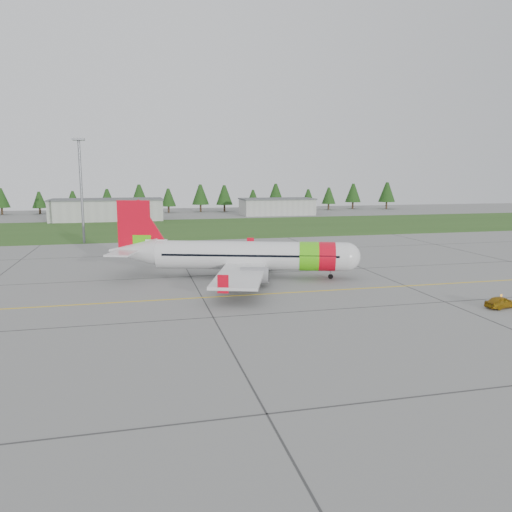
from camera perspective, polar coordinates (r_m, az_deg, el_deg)
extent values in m
plane|color=gray|center=(52.31, 11.65, -5.82)|extent=(320.00, 320.00, 0.00)
cylinder|color=silver|center=(65.55, -0.62, 0.06)|extent=(24.75, 11.31, 3.72)
sphere|color=silver|center=(65.59, 10.25, -0.08)|extent=(3.72, 3.72, 3.72)
cone|color=silver|center=(68.74, -13.81, 0.51)|extent=(7.51, 5.63, 3.72)
cube|color=black|center=(65.57, 10.50, 0.21)|extent=(2.23, 2.84, 0.53)
cylinder|color=#51CD0F|center=(65.30, 6.07, -0.02)|extent=(3.55, 4.39, 3.80)
cylinder|color=red|center=(65.40, 8.08, -0.05)|extent=(3.19, 4.27, 3.80)
cube|color=silver|center=(65.77, -1.03, -0.83)|extent=(14.55, 30.67, 0.34)
cube|color=red|center=(80.71, -0.64, 1.43)|extent=(1.14, 0.52, 1.91)
cube|color=red|center=(51.00, -3.79, -3.21)|extent=(1.14, 0.52, 1.91)
cylinder|color=gray|center=(70.89, 0.55, -0.53)|extent=(3.89, 2.98, 2.01)
cylinder|color=gray|center=(60.60, -0.17, -2.21)|extent=(3.89, 2.98, 2.01)
cube|color=red|center=(68.28, -13.76, 3.16)|extent=(4.28, 1.70, 7.26)
cube|color=#51CD0F|center=(68.21, -12.85, 1.41)|extent=(2.48, 1.16, 2.29)
cube|color=silver|center=(68.86, -14.19, 0.71)|extent=(6.34, 11.39, 0.21)
cylinder|color=slate|center=(65.84, 8.54, -2.02)|extent=(0.17, 0.17, 1.34)
cylinder|color=black|center=(65.91, 8.53, -2.32)|extent=(0.70, 0.46, 0.65)
cylinder|color=slate|center=(68.66, -1.60, -1.26)|extent=(0.21, 0.21, 1.81)
cylinder|color=black|center=(68.78, -1.91, -1.59)|extent=(1.08, 0.72, 0.99)
cylinder|color=slate|center=(63.45, -2.12, -2.13)|extent=(0.21, 0.21, 1.81)
cylinder|color=black|center=(63.57, -2.46, -2.49)|extent=(1.08, 0.72, 0.99)
imported|color=#EEAD0D|center=(56.60, 26.27, -3.60)|extent=(1.49, 1.66, 3.56)
imported|color=white|center=(106.18, -12.60, 2.84)|extent=(1.78, 1.73, 3.95)
cube|color=#30561E|center=(130.15, -3.86, 3.32)|extent=(320.00, 50.00, 0.03)
cube|color=gold|center=(59.41, 8.37, -3.90)|extent=(120.00, 0.25, 0.02)
cube|color=#A8A8A3|center=(156.17, -16.61, 5.04)|extent=(32.00, 14.00, 6.00)
cube|color=#A8A8A3|center=(170.52, 2.40, 5.61)|extent=(24.00, 12.00, 5.20)
cylinder|color=slate|center=(104.16, -19.32, 6.85)|extent=(0.50, 0.50, 20.00)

